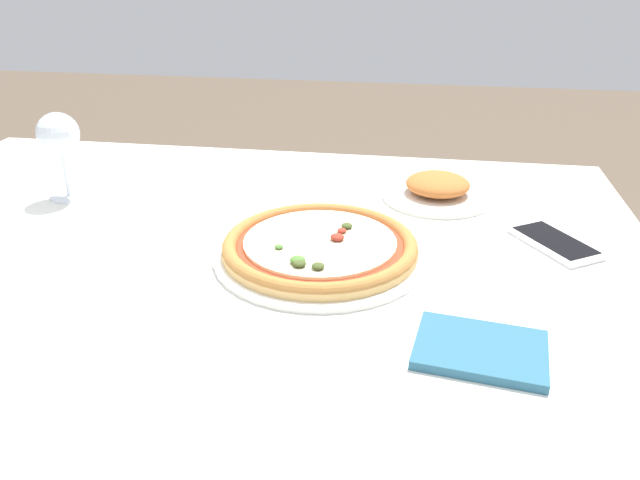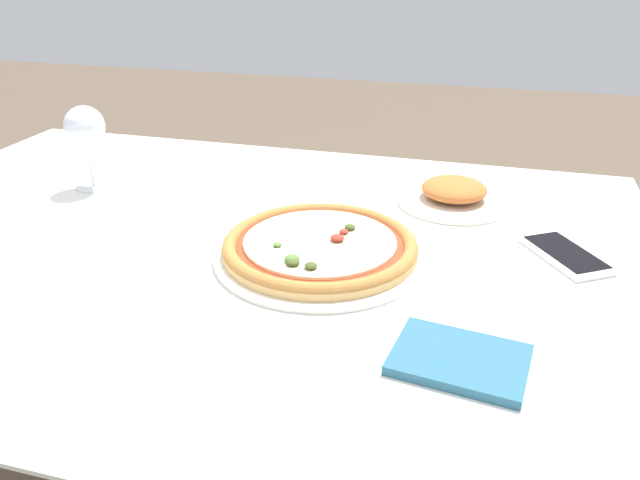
# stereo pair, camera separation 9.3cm
# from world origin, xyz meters

# --- Properties ---
(dining_table) EXTENTS (1.37, 0.99, 0.76)m
(dining_table) POSITION_xyz_m (0.00, 0.00, 0.67)
(dining_table) COLOR #997047
(dining_table) RESTS_ON ground_plane
(pizza_plate) EXTENTS (0.32, 0.32, 0.04)m
(pizza_plate) POSITION_xyz_m (0.17, -0.02, 0.78)
(pizza_plate) COLOR white
(pizza_plate) RESTS_ON dining_table
(wine_glass_far_left) EXTENTS (0.08, 0.08, 0.16)m
(wine_glass_far_left) POSITION_xyz_m (-0.34, 0.15, 0.88)
(wine_glass_far_left) COLOR silver
(wine_glass_far_left) RESTS_ON dining_table
(cell_phone) EXTENTS (0.14, 0.16, 0.01)m
(cell_phone) POSITION_xyz_m (0.53, 0.08, 0.76)
(cell_phone) COLOR white
(cell_phone) RESTS_ON dining_table
(side_plate) EXTENTS (0.20, 0.20, 0.05)m
(side_plate) POSITION_xyz_m (0.34, 0.26, 0.78)
(side_plate) COLOR white
(side_plate) RESTS_ON dining_table
(napkin_folded) EXTENTS (0.16, 0.13, 0.01)m
(napkin_folded) POSITION_xyz_m (0.39, -0.23, 0.77)
(napkin_folded) COLOR #2D607A
(napkin_folded) RESTS_ON dining_table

